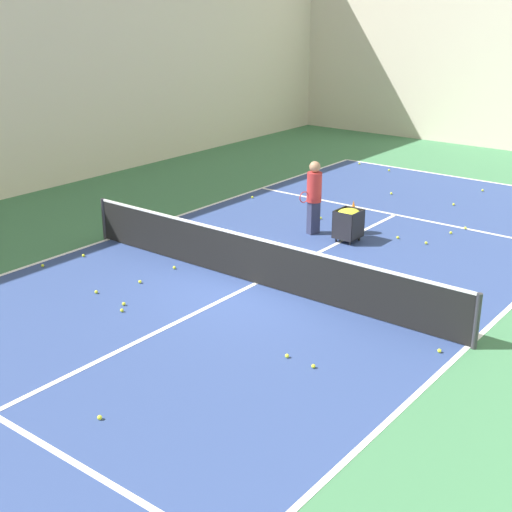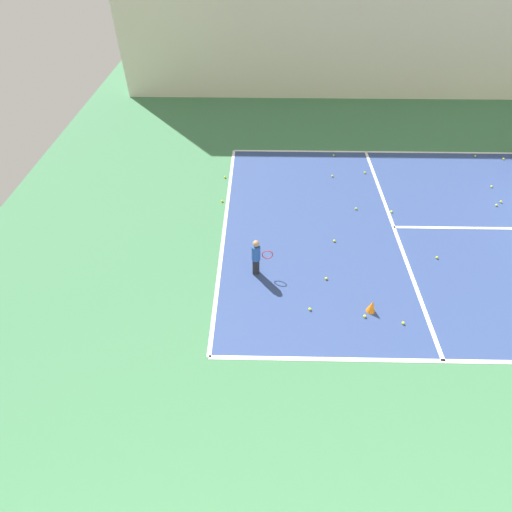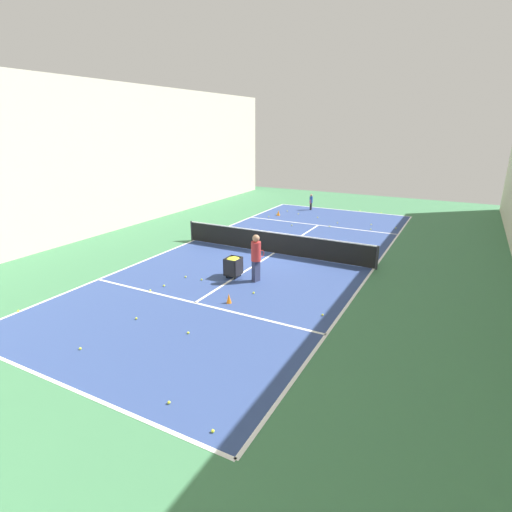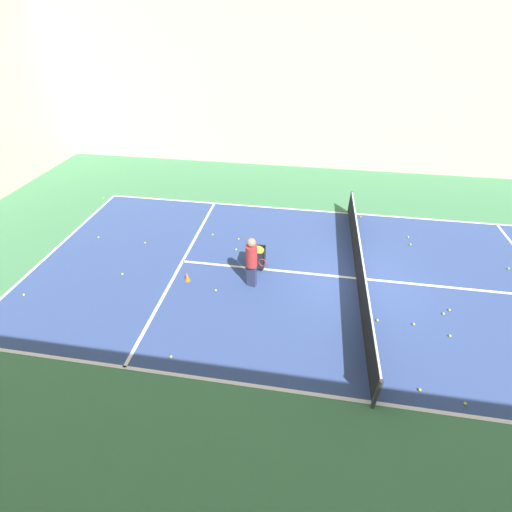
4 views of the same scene
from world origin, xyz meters
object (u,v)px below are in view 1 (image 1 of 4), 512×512
tennis_net (256,260)px  ball_cart (349,219)px  training_cone_0 (353,207)px  coach_at_net (314,193)px

tennis_net → ball_cart: 3.49m
tennis_net → ball_cart: size_ratio=11.74×
ball_cart → training_cone_0: size_ratio=2.36×
coach_at_net → training_cone_0: size_ratio=5.38×
tennis_net → ball_cart: tennis_net is taller
training_cone_0 → ball_cart: bearing=-62.6°
ball_cart → training_cone_0: bearing=117.4°
training_cone_0 → coach_at_net: bearing=-86.8°
coach_at_net → training_cone_0: coach_at_net is taller
tennis_net → training_cone_0: bearing=100.2°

